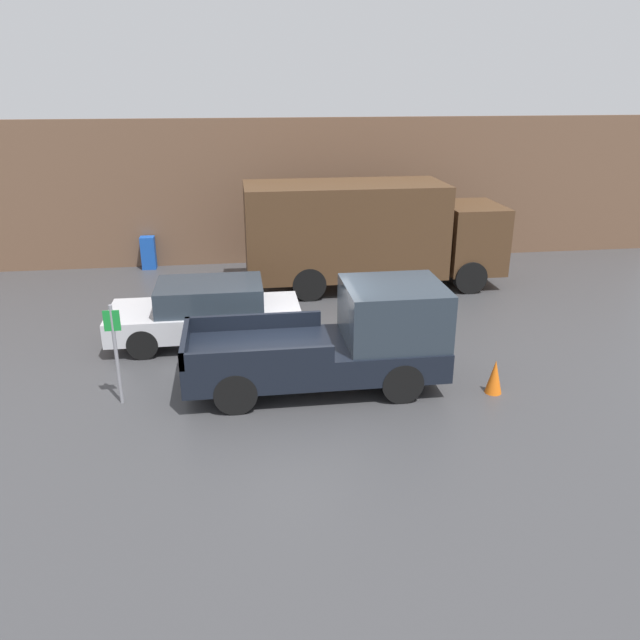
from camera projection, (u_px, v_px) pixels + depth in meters
name	position (u px, v px, depth m)	size (l,w,h in m)	color
ground_plane	(299.00, 374.00, 13.20)	(60.00, 60.00, 0.00)	#3D3D3F
building_wall	(270.00, 192.00, 20.64)	(28.00, 0.15, 4.72)	brown
pickup_truck	(342.00, 340.00, 12.41)	(5.12, 1.98, 2.10)	black
car	(207.00, 311.00, 14.64)	(4.43, 1.86, 1.45)	silver
delivery_truck	(367.00, 232.00, 18.27)	(7.56, 2.35, 3.10)	#4C331E
parking_sign	(115.00, 349.00, 11.63)	(0.30, 0.07, 2.00)	gray
newspaper_box	(148.00, 253.00, 20.48)	(0.45, 0.40, 1.07)	#194CB2
traffic_cone	(495.00, 377.00, 12.31)	(0.33, 0.33, 0.70)	orange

